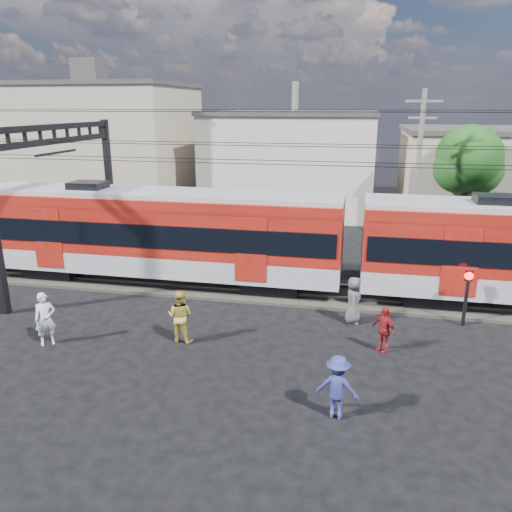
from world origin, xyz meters
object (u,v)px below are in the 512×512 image
object	(u,v)px
pedestrian_a	(45,319)
crossing_signal	(467,288)
pedestrian_c	(337,387)
commuter_train	(163,231)

from	to	relation	value
pedestrian_a	crossing_signal	bearing A→B (deg)	-19.36
pedestrian_c	crossing_signal	size ratio (longest dim) A/B	0.82
pedestrian_a	pedestrian_c	world-z (taller)	pedestrian_a
commuter_train	pedestrian_a	distance (m)	6.88
pedestrian_c	crossing_signal	world-z (taller)	crossing_signal
pedestrian_a	crossing_signal	world-z (taller)	crossing_signal
commuter_train	crossing_signal	distance (m)	12.53
pedestrian_c	crossing_signal	distance (m)	7.85
pedestrian_a	pedestrian_c	bearing A→B (deg)	-49.53
commuter_train	pedestrian_c	xyz separation A→B (m)	(8.09, -8.68, -1.54)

